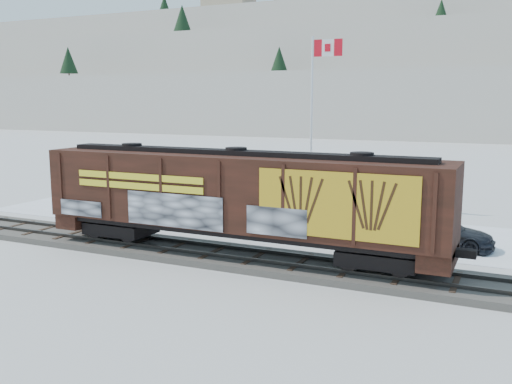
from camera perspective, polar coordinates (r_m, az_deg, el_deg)
The scene contains 9 objects.
ground at distance 24.23m, azimuth 0.04°, elevation -7.12°, with size 500.00×500.00×0.00m, color white.
rail_track at distance 24.18m, azimuth 0.04°, elevation -6.79°, with size 50.00×3.40×0.43m.
parking_strip at distance 30.97m, azimuth 5.91°, elevation -3.52°, with size 40.00×8.00×0.03m, color white.
hillside at distance 161.35m, azimuth 21.88°, elevation 11.24°, with size 360.00×110.00×93.00m.
hopper_railcar at distance 23.98m, azimuth -1.97°, elevation -0.33°, with size 17.72×3.06×4.32m.
flagpole at distance 35.43m, azimuth 5.70°, elevation 4.35°, with size 2.30×0.90×10.57m.
car_silver at distance 30.39m, azimuth -0.31°, elevation -2.25°, with size 1.77×4.39×1.50m, color silver.
car_white at distance 30.19m, azimuth 0.41°, elevation -2.49°, with size 1.40×4.03×1.33m, color white.
car_dark at distance 27.95m, azimuth 17.93°, elevation -3.81°, with size 1.97×4.85×1.41m, color black.
Camera 1 is at (9.80, -21.08, 6.81)m, focal length 40.00 mm.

